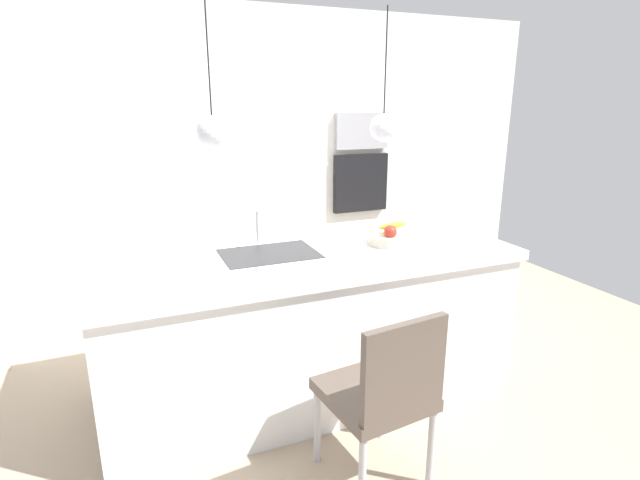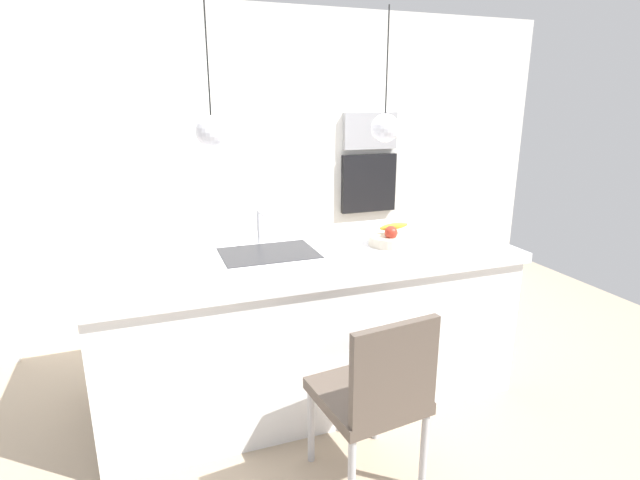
{
  "view_description": "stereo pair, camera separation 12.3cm",
  "coord_description": "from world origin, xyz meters",
  "px_view_note": "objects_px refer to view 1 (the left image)",
  "views": [
    {
      "loc": [
        -1.01,
        -2.68,
        1.82
      ],
      "look_at": [
        0.1,
        0.0,
        0.99
      ],
      "focal_mm": 27.54,
      "sensor_mm": 36.0,
      "label": 1
    },
    {
      "loc": [
        -0.89,
        -2.73,
        1.82
      ],
      "look_at": [
        0.1,
        0.0,
        0.99
      ],
      "focal_mm": 27.54,
      "sensor_mm": 36.0,
      "label": 2
    }
  ],
  "objects_px": {
    "fruit_bowl": "(390,237)",
    "microwave": "(361,131)",
    "oven": "(360,183)",
    "chair_near": "(383,391)"
  },
  "relations": [
    {
      "from": "fruit_bowl",
      "to": "microwave",
      "type": "bearing_deg",
      "value": 69.03
    },
    {
      "from": "oven",
      "to": "fruit_bowl",
      "type": "bearing_deg",
      "value": -110.97
    },
    {
      "from": "microwave",
      "to": "oven",
      "type": "height_order",
      "value": "microwave"
    },
    {
      "from": "microwave",
      "to": "chair_near",
      "type": "relative_size",
      "value": 0.59
    },
    {
      "from": "microwave",
      "to": "oven",
      "type": "distance_m",
      "value": 0.5
    },
    {
      "from": "oven",
      "to": "chair_near",
      "type": "height_order",
      "value": "oven"
    },
    {
      "from": "microwave",
      "to": "oven",
      "type": "xyz_separation_m",
      "value": [
        0.0,
        0.0,
        -0.5
      ]
    },
    {
      "from": "fruit_bowl",
      "to": "microwave",
      "type": "relative_size",
      "value": 0.5
    },
    {
      "from": "oven",
      "to": "chair_near",
      "type": "bearing_deg",
      "value": -114.51
    },
    {
      "from": "oven",
      "to": "microwave",
      "type": "bearing_deg",
      "value": 0.0
    }
  ]
}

